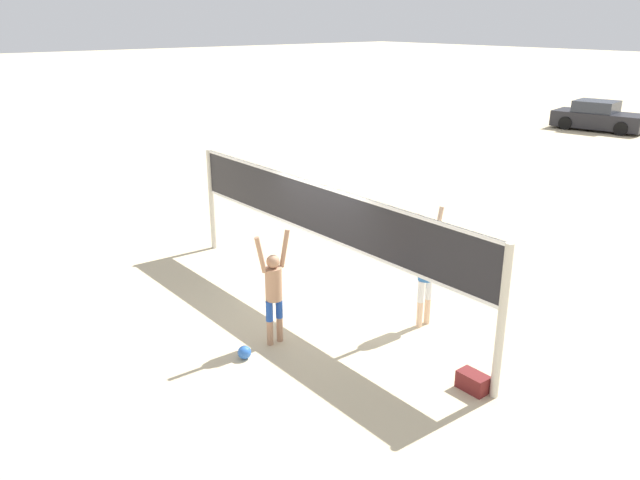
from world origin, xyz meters
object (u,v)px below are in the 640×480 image
(gear_bag, at_px, (473,382))
(volleyball, at_px, (244,352))
(player_spiker, at_px, (274,287))
(player_blocker, at_px, (426,266))
(parked_car_mid, at_px, (598,117))
(volleyball_net, at_px, (320,221))

(gear_bag, bearing_deg, volleyball, -143.77)
(volleyball, xyz_separation_m, gear_bag, (2.92, 2.14, 0.03))
(player_spiker, xyz_separation_m, player_blocker, (1.15, 2.44, 0.11))
(volleyball, distance_m, gear_bag, 3.61)
(volleyball, bearing_deg, gear_bag, 36.23)
(player_blocker, bearing_deg, parked_car_mid, -158.85)
(player_spiker, height_order, gear_bag, player_spiker)
(gear_bag, bearing_deg, parked_car_mid, 114.29)
(volleyball_net, relative_size, volleyball, 37.14)
(volleyball, bearing_deg, volleyball_net, 110.00)
(player_spiker, height_order, parked_car_mid, player_spiker)
(player_spiker, distance_m, player_blocker, 2.70)
(player_blocker, height_order, gear_bag, player_blocker)
(player_spiker, height_order, volleyball, player_spiker)
(player_spiker, height_order, player_blocker, player_blocker)
(volleyball_net, height_order, player_spiker, volleyball_net)
(player_spiker, xyz_separation_m, gear_bag, (3.03, 1.45, -0.90))
(volleyball_net, height_order, volleyball, volleyball_net)
(player_blocker, xyz_separation_m, gear_bag, (1.88, -1.00, -1.01))
(parked_car_mid, bearing_deg, player_spiker, -83.99)
(gear_bag, xyz_separation_m, parked_car_mid, (-10.47, 23.19, 0.50))
(player_spiker, distance_m, gear_bag, 3.48)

